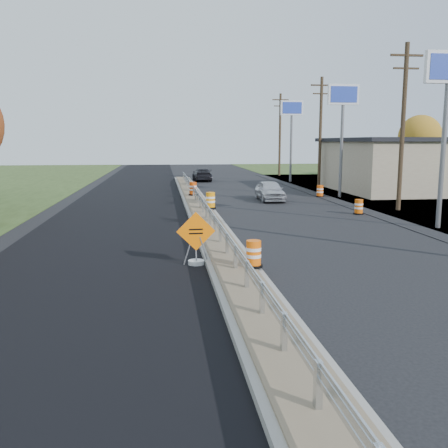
{
  "coord_description": "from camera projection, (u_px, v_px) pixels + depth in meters",
  "views": [
    {
      "loc": [
        -2.13,
        -18.35,
        3.96
      ],
      "look_at": [
        -0.0,
        -1.18,
        1.1
      ],
      "focal_mm": 40.0,
      "sensor_mm": 36.0,
      "label": 1
    }
  ],
  "objects": [
    {
      "name": "tree_far_yellow",
      "position": [
        420.0,
        136.0,
        54.58
      ],
      "size": [
        4.62,
        4.62,
        6.86
      ],
      "color": "#473523",
      "rests_on": "ground"
    },
    {
      "name": "retail_building_near",
      "position": [
        447.0,
        164.0,
        40.65
      ],
      "size": [
        18.5,
        12.5,
        4.27
      ],
      "color": "tan",
      "rests_on": "ground"
    },
    {
      "name": "ground",
      "position": [
        220.0,
        248.0,
        18.87
      ],
      "size": [
        140.0,
        140.0,
        0.0
      ],
      "primitive_type": "plane",
      "color": "black",
      "rests_on": "ground"
    },
    {
      "name": "car_dark_far",
      "position": [
        202.0,
        175.0,
        50.79
      ],
      "size": [
        1.82,
        4.46,
        1.29
      ],
      "primitive_type": "imported",
      "rotation": [
        0.0,
        0.0,
        3.14
      ],
      "color": "black",
      "rests_on": "ground"
    },
    {
      "name": "barrel_shoulder_near",
      "position": [
        359.0,
        207.0,
        27.47
      ],
      "size": [
        0.56,
        0.56,
        0.82
      ],
      "color": "black",
      "rests_on": "ground"
    },
    {
      "name": "utility_pole_smid",
      "position": [
        403.0,
        124.0,
        28.28
      ],
      "size": [
        1.9,
        0.26,
        9.4
      ],
      "color": "#473523",
      "rests_on": "ground"
    },
    {
      "name": "caution_sign",
      "position": [
        196.0,
        252.0,
        16.16
      ],
      "size": [
        1.26,
        0.53,
        1.74
      ],
      "rotation": [
        0.0,
        0.0,
        0.04
      ],
      "color": "white",
      "rests_on": "ground"
    },
    {
      "name": "barrel_median_near",
      "position": [
        254.0,
        254.0,
        14.96
      ],
      "size": [
        0.56,
        0.56,
        0.81
      ],
      "color": "black",
      "rests_on": "median"
    },
    {
      "name": "milled_overlay",
      "position": [
        122.0,
        213.0,
        28.13
      ],
      "size": [
        7.2,
        120.0,
        0.01
      ],
      "primitive_type": "cube",
      "color": "black",
      "rests_on": "ground"
    },
    {
      "name": "pylon_sign_north",
      "position": [
        292.0,
        115.0,
        48.46
      ],
      "size": [
        2.2,
        0.3,
        7.9
      ],
      "color": "slate",
      "rests_on": "ground"
    },
    {
      "name": "barrel_shoulder_mid",
      "position": [
        320.0,
        191.0,
        36.09
      ],
      "size": [
        0.58,
        0.58,
        0.85
      ],
      "color": "black",
      "rests_on": "ground"
    },
    {
      "name": "pylon_sign_south",
      "position": [
        448.0,
        84.0,
        22.03
      ],
      "size": [
        2.2,
        0.3,
        7.9
      ],
      "color": "slate",
      "rests_on": "ground"
    },
    {
      "name": "guardrail",
      "position": [
        201.0,
        201.0,
        27.57
      ],
      "size": [
        0.1,
        46.15,
        0.72
      ],
      "color": "silver",
      "rests_on": "median"
    },
    {
      "name": "barrel_median_mid",
      "position": [
        211.0,
        201.0,
        28.08
      ],
      "size": [
        0.63,
        0.63,
        0.92
      ],
      "color": "black",
      "rests_on": "median"
    },
    {
      "name": "utility_pole_north",
      "position": [
        280.0,
        133.0,
        57.65
      ],
      "size": [
        1.9,
        0.26,
        9.4
      ],
      "color": "#473523",
      "rests_on": "ground"
    },
    {
      "name": "car_silver",
      "position": [
        270.0,
        191.0,
        33.82
      ],
      "size": [
        1.68,
        4.03,
        1.36
      ],
      "primitive_type": "imported",
      "rotation": [
        0.0,
        0.0,
        -0.02
      ],
      "color": "silver",
      "rests_on": "ground"
    },
    {
      "name": "median",
      "position": [
        203.0,
        214.0,
        26.69
      ],
      "size": [
        1.6,
        55.0,
        0.23
      ],
      "color": "gray",
      "rests_on": "ground"
    },
    {
      "name": "pylon_sign_mid",
      "position": [
        343.0,
        105.0,
        34.76
      ],
      "size": [
        2.2,
        0.3,
        7.9
      ],
      "color": "slate",
      "rests_on": "ground"
    },
    {
      "name": "utility_pole_nmid",
      "position": [
        320.0,
        130.0,
        42.96
      ],
      "size": [
        1.9,
        0.26,
        9.4
      ],
      "color": "#473523",
      "rests_on": "ground"
    },
    {
      "name": "barrel_median_far",
      "position": [
        193.0,
        189.0,
        35.09
      ],
      "size": [
        0.63,
        0.63,
        0.93
      ],
      "color": "black",
      "rests_on": "median"
    }
  ]
}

